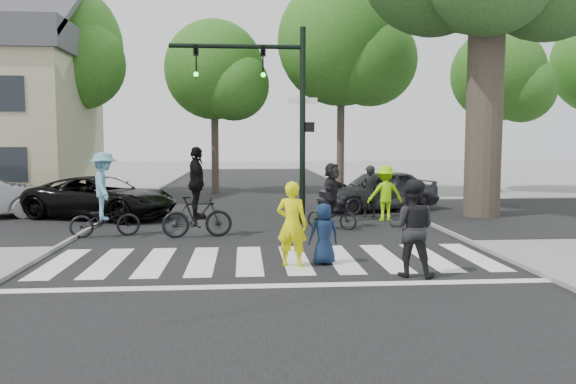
% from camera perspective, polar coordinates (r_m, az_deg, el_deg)
% --- Properties ---
extents(ground, '(120.00, 120.00, 0.00)m').
position_cam_1_polar(ground, '(11.30, -1.34, -8.00)').
color(ground, gray).
rests_on(ground, ground).
extents(road_stem, '(10.00, 70.00, 0.01)m').
position_cam_1_polar(road_stem, '(16.20, -2.33, -3.93)').
color(road_stem, black).
rests_on(road_stem, ground).
extents(road_cross, '(70.00, 10.00, 0.01)m').
position_cam_1_polar(road_cross, '(19.17, -2.67, -2.50)').
color(road_cross, black).
rests_on(road_cross, ground).
extents(curb_left, '(0.10, 70.00, 0.10)m').
position_cam_1_polar(curb_left, '(16.78, -19.87, -3.76)').
color(curb_left, gray).
rests_on(curb_left, ground).
extents(curb_right, '(0.10, 70.00, 0.10)m').
position_cam_1_polar(curb_right, '(17.14, 14.82, -3.44)').
color(curb_right, gray).
rests_on(curb_right, ground).
extents(crosswalk, '(10.00, 3.85, 0.01)m').
position_cam_1_polar(crosswalk, '(11.94, -1.52, -7.24)').
color(crosswalk, silver).
rests_on(crosswalk, ground).
extents(traffic_signal, '(4.45, 0.29, 6.00)m').
position_cam_1_polar(traffic_signal, '(17.26, -1.34, 9.61)').
color(traffic_signal, black).
rests_on(traffic_signal, ground).
extents(bg_tree_1, '(6.09, 5.80, 9.80)m').
position_cam_1_polar(bg_tree_1, '(27.97, -21.92, 13.24)').
color(bg_tree_1, brown).
rests_on(bg_tree_1, ground).
extents(bg_tree_2, '(5.04, 4.80, 8.40)m').
position_cam_1_polar(bg_tree_2, '(27.81, -7.02, 11.81)').
color(bg_tree_2, brown).
rests_on(bg_tree_2, ground).
extents(bg_tree_3, '(6.30, 6.00, 10.20)m').
position_cam_1_polar(bg_tree_3, '(27.06, 6.19, 14.49)').
color(bg_tree_3, brown).
rests_on(bg_tree_3, ground).
extents(bg_tree_4, '(4.83, 4.60, 8.15)m').
position_cam_1_polar(bg_tree_4, '(30.15, 21.09, 10.71)').
color(bg_tree_4, brown).
rests_on(bg_tree_4, ground).
extents(pedestrian_woman, '(0.75, 0.63, 1.77)m').
position_cam_1_polar(pedestrian_woman, '(11.51, 0.40, -3.28)').
color(pedestrian_woman, '#F5F609').
rests_on(pedestrian_woman, ground).
extents(pedestrian_child, '(0.69, 0.50, 1.29)m').
position_cam_1_polar(pedestrian_child, '(11.75, 3.66, -4.28)').
color(pedestrian_child, '#10203F').
rests_on(pedestrian_child, ground).
extents(pedestrian_adult, '(1.10, 0.98, 1.86)m').
position_cam_1_polar(pedestrian_adult, '(10.92, 12.47, -3.60)').
color(pedestrian_adult, black).
rests_on(pedestrian_adult, ground).
extents(cyclist_left, '(1.91, 1.31, 2.29)m').
position_cam_1_polar(cyclist_left, '(15.79, -18.15, -0.81)').
color(cyclist_left, black).
rests_on(cyclist_left, ground).
extents(cyclist_mid, '(1.92, 1.19, 2.43)m').
position_cam_1_polar(cyclist_mid, '(15.14, -9.23, -0.85)').
color(cyclist_mid, black).
rests_on(cyclist_mid, ground).
extents(cyclist_right, '(1.60, 1.47, 1.95)m').
position_cam_1_polar(cyclist_right, '(16.41, 4.48, -0.78)').
color(cyclist_right, black).
rests_on(cyclist_right, ground).
extents(car_suv, '(5.57, 4.10, 1.41)m').
position_cam_1_polar(car_suv, '(19.63, -18.39, -0.53)').
color(car_suv, black).
rests_on(car_suv, ground).
extents(car_grey, '(4.83, 3.05, 1.53)m').
position_cam_1_polar(car_grey, '(20.88, 9.08, 0.18)').
color(car_grey, '#323236').
rests_on(car_grey, ground).
extents(bystander_hivis, '(1.19, 0.74, 1.78)m').
position_cam_1_polar(bystander_hivis, '(18.36, 9.83, -0.13)').
color(bystander_hivis, '#94EA06').
rests_on(bystander_hivis, ground).
extents(bystander_dark, '(0.69, 0.50, 1.76)m').
position_cam_1_polar(bystander_dark, '(19.05, 8.24, 0.06)').
color(bystander_dark, black).
rests_on(bystander_dark, ground).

